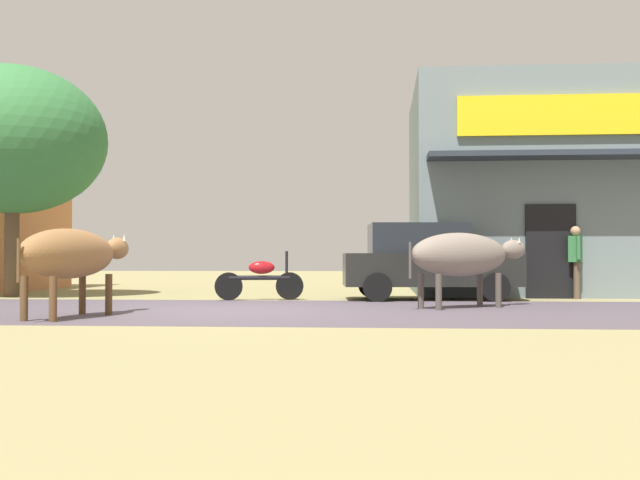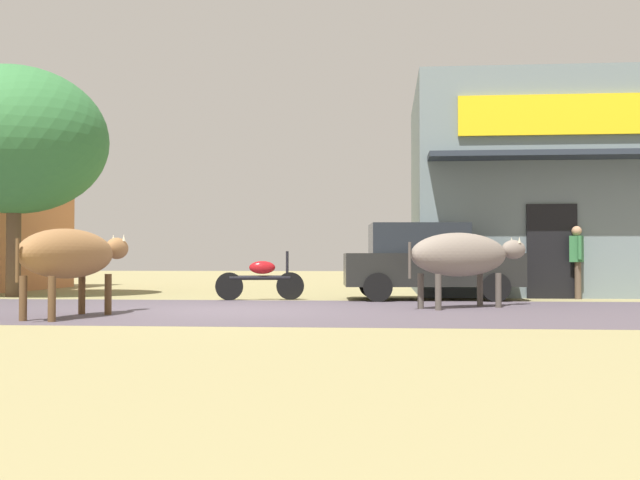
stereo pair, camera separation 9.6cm
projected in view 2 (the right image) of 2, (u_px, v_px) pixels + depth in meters
ground at (230, 310)px, 13.33m from camera, size 80.00×80.00×0.00m
asphalt_road at (230, 310)px, 13.33m from camera, size 72.00×6.32×0.00m
storefront_right_club at (580, 192)px, 20.08m from camera, size 8.52×6.89×5.23m
roadside_tree at (14, 141)px, 18.11m from camera, size 4.30×4.30×5.38m
parked_hatchback_car at (427, 261)px, 16.76m from camera, size 3.86×2.07×1.64m
parked_motorcycle at (261, 278)px, 16.59m from camera, size 1.87×0.51×1.05m
cow_near_brown at (71, 254)px, 11.74m from camera, size 1.14×2.76×1.34m
cow_far_dark at (462, 255)px, 13.92m from camera, size 2.46×1.97×1.35m
pedestrian_by_shop at (577, 256)px, 17.06m from camera, size 0.39×0.61×1.61m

